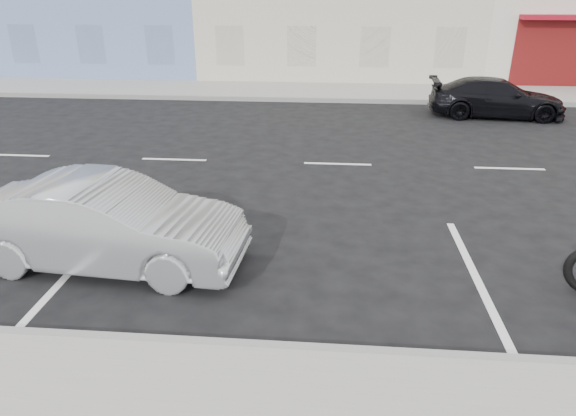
# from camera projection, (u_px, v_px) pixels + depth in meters

# --- Properties ---
(ground) EXTENTS (120.00, 120.00, 0.00)m
(ground) POSITION_uv_depth(u_px,v_px,m) (422.00, 166.00, 12.12)
(ground) COLOR black
(ground) RESTS_ON ground
(sidewalk_far) EXTENTS (80.00, 3.40, 0.15)m
(sidewalk_far) POSITION_uv_depth(u_px,v_px,m) (261.00, 90.00, 20.42)
(sidewalk_far) COLOR gray
(sidewalk_far) RESTS_ON ground
(curb_near) EXTENTS (80.00, 0.12, 0.16)m
(curb_near) POSITION_uv_depth(u_px,v_px,m) (87.00, 339.00, 6.08)
(curb_near) COLOR gray
(curb_near) RESTS_ON ground
(curb_far) EXTENTS (80.00, 0.12, 0.16)m
(curb_far) POSITION_uv_depth(u_px,v_px,m) (255.00, 99.00, 18.87)
(curb_far) COLOR gray
(curb_far) RESTS_ON ground
(sedan_silver) EXTENTS (4.20, 1.75, 1.35)m
(sedan_silver) POSITION_uv_depth(u_px,v_px,m) (107.00, 224.00, 7.61)
(sedan_silver) COLOR #9B9EA2
(sedan_silver) RESTS_ON ground
(car_far) EXTENTS (4.32, 2.01, 1.22)m
(car_far) POSITION_uv_depth(u_px,v_px,m) (496.00, 98.00, 16.47)
(car_far) COLOR black
(car_far) RESTS_ON ground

